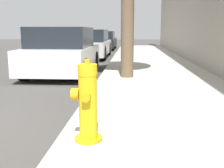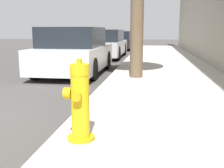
% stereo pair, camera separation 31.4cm
% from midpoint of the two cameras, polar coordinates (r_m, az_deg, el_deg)
% --- Properties ---
extents(sidewalk_slab, '(3.20, 40.00, 0.13)m').
position_cam_midpoint_polar(sidewalk_slab, '(3.63, 17.49, -10.33)').
color(sidewalk_slab, '#B7B2A8').
rests_on(sidewalk_slab, ground_plane).
extents(fire_hydrant, '(0.34, 0.34, 0.92)m').
position_cam_midpoint_polar(fire_hydrant, '(3.12, -3.70, -3.91)').
color(fire_hydrant, '#C39C11').
rests_on(fire_hydrant, sidewalk_slab).
extents(parked_car_near, '(1.84, 3.85, 1.44)m').
position_cam_midpoint_polar(parked_car_near, '(8.83, -6.68, 6.49)').
color(parked_car_near, silver).
rests_on(parked_car_near, ground_plane).
extents(parked_car_mid, '(1.75, 4.55, 1.38)m').
position_cam_midpoint_polar(parked_car_mid, '(14.17, -0.64, 8.11)').
color(parked_car_mid, '#B7B7BC').
rests_on(parked_car_mid, ground_plane).
extents(parked_car_far, '(1.70, 4.34, 1.30)m').
position_cam_midpoint_polar(parked_car_far, '(20.35, 2.15, 8.81)').
color(parked_car_far, black).
rests_on(parked_car_far, ground_plane).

